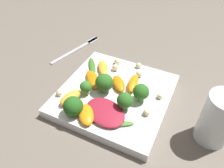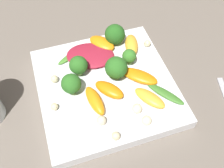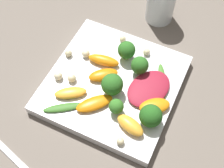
% 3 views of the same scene
% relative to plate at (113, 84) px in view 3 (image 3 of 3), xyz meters
% --- Properties ---
extents(ground_plane, '(2.40, 2.40, 0.00)m').
position_rel_plate_xyz_m(ground_plane, '(0.00, 0.00, -0.01)').
color(ground_plane, '#6B6056').
extents(plate, '(0.26, 0.26, 0.02)m').
position_rel_plate_xyz_m(plate, '(0.00, 0.00, 0.00)').
color(plate, white).
rests_on(plate, ground_plane).
extents(radicchio_leaf_0, '(0.10, 0.12, 0.01)m').
position_rel_plate_xyz_m(radicchio_leaf_0, '(-0.07, -0.01, 0.02)').
color(radicchio_leaf_0, maroon).
rests_on(radicchio_leaf_0, plate).
extents(orange_segment_0, '(0.07, 0.06, 0.01)m').
position_rel_plate_xyz_m(orange_segment_0, '(0.06, 0.07, 0.02)').
color(orange_segment_0, '#FCAD33').
rests_on(orange_segment_0, plate).
extents(orange_segment_1, '(0.07, 0.03, 0.02)m').
position_rel_plate_xyz_m(orange_segment_1, '(0.04, -0.03, 0.02)').
color(orange_segment_1, orange).
rests_on(orange_segment_1, plate).
extents(orange_segment_2, '(0.06, 0.06, 0.02)m').
position_rel_plate_xyz_m(orange_segment_2, '(0.02, -0.00, 0.02)').
color(orange_segment_2, orange).
rests_on(orange_segment_2, plate).
extents(orange_segment_3, '(0.07, 0.07, 0.01)m').
position_rel_plate_xyz_m(orange_segment_3, '(0.01, 0.07, 0.02)').
color(orange_segment_3, orange).
rests_on(orange_segment_3, plate).
extents(orange_segment_4, '(0.06, 0.04, 0.02)m').
position_rel_plate_xyz_m(orange_segment_4, '(-0.07, 0.08, 0.02)').
color(orange_segment_4, '#FCAD33').
rests_on(orange_segment_4, plate).
extents(orange_segment_5, '(0.07, 0.06, 0.02)m').
position_rel_plate_xyz_m(orange_segment_5, '(-0.10, 0.02, 0.02)').
color(orange_segment_5, orange).
rests_on(orange_segment_5, plate).
extents(broccoli_floret_0, '(0.04, 0.04, 0.05)m').
position_rel_plate_xyz_m(broccoli_floret_0, '(-0.01, 0.02, 0.04)').
color(broccoli_floret_0, '#7A9E51').
rests_on(broccoli_floret_0, plate).
extents(broccoli_floret_1, '(0.04, 0.04, 0.04)m').
position_rel_plate_xyz_m(broccoli_floret_1, '(-0.10, 0.05, 0.03)').
color(broccoli_floret_1, '#84AD5B').
rests_on(broccoli_floret_1, plate).
extents(broccoli_floret_2, '(0.04, 0.04, 0.04)m').
position_rel_plate_xyz_m(broccoli_floret_2, '(-0.04, -0.04, 0.04)').
color(broccoli_floret_2, '#84AD5B').
rests_on(broccoli_floret_2, plate).
extents(broccoli_floret_3, '(0.03, 0.03, 0.04)m').
position_rel_plate_xyz_m(broccoli_floret_3, '(-0.03, 0.06, 0.03)').
color(broccoli_floret_3, '#84AD5B').
rests_on(broccoli_floret_3, plate).
extents(broccoli_floret_4, '(0.04, 0.04, 0.05)m').
position_rel_plate_xyz_m(broccoli_floret_4, '(-0.00, -0.07, 0.04)').
color(broccoli_floret_4, '#84AD5B').
rests_on(broccoli_floret_4, plate).
extents(arugula_sprig_0, '(0.07, 0.06, 0.01)m').
position_rel_plate_xyz_m(arugula_sprig_0, '(0.06, 0.10, 0.02)').
color(arugula_sprig_0, '#3D7528').
rests_on(arugula_sprig_0, plate).
extents(arugula_sprig_1, '(0.05, 0.08, 0.01)m').
position_rel_plate_xyz_m(arugula_sprig_1, '(-0.09, -0.04, 0.02)').
color(arugula_sprig_1, '#47842D').
rests_on(arugula_sprig_1, plate).
extents(macadamia_nut_0, '(0.01, 0.01, 0.01)m').
position_rel_plate_xyz_m(macadamia_nut_0, '(-0.04, -0.09, 0.02)').
color(macadamia_nut_0, beige).
rests_on(macadamia_nut_0, plate).
extents(macadamia_nut_1, '(0.02, 0.02, 0.02)m').
position_rel_plate_xyz_m(macadamia_nut_1, '(0.08, 0.03, 0.02)').
color(macadamia_nut_1, beige).
rests_on(macadamia_nut_1, plate).
extents(macadamia_nut_2, '(0.01, 0.01, 0.01)m').
position_rel_plate_xyz_m(macadamia_nut_2, '(-0.07, 0.11, 0.02)').
color(macadamia_nut_2, beige).
rests_on(macadamia_nut_2, plate).
extents(macadamia_nut_3, '(0.02, 0.02, 0.02)m').
position_rel_plate_xyz_m(macadamia_nut_3, '(0.11, -0.02, 0.02)').
color(macadamia_nut_3, beige).
rests_on(macadamia_nut_3, plate).
extents(macadamia_nut_4, '(0.02, 0.02, 0.02)m').
position_rel_plate_xyz_m(macadamia_nut_4, '(0.10, 0.04, 0.02)').
color(macadamia_nut_4, beige).
rests_on(macadamia_nut_4, plate).
extents(macadamia_nut_5, '(0.01, 0.01, 0.01)m').
position_rel_plate_xyz_m(macadamia_nut_5, '(0.03, -0.10, 0.02)').
color(macadamia_nut_5, beige).
rests_on(macadamia_nut_5, plate).
extents(macadamia_nut_6, '(0.02, 0.02, 0.02)m').
position_rel_plate_xyz_m(macadamia_nut_6, '(0.08, -0.03, 0.02)').
color(macadamia_nut_6, beige).
rests_on(macadamia_nut_6, plate).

